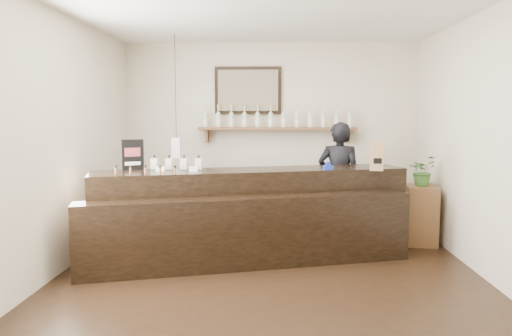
{
  "coord_description": "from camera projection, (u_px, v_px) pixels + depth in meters",
  "views": [
    {
      "loc": [
        0.04,
        -5.25,
        1.69
      ],
      "look_at": [
        -0.17,
        0.7,
        1.07
      ],
      "focal_mm": 35.0,
      "sensor_mm": 36.0,
      "label": 1
    }
  ],
  "objects": [
    {
      "name": "ground",
      "position": [
        269.0,
        273.0,
        5.4
      ],
      "size": [
        5.0,
        5.0,
        0.0
      ],
      "primitive_type": "plane",
      "color": "black",
      "rests_on": "ground"
    },
    {
      "name": "room_shell",
      "position": [
        269.0,
        115.0,
        5.22
      ],
      "size": [
        5.0,
        5.0,
        5.0
      ],
      "color": "beige",
      "rests_on": "ground"
    },
    {
      "name": "back_wall_decor",
      "position": [
        261.0,
        112.0,
        7.58
      ],
      "size": [
        2.66,
        0.96,
        1.69
      ],
      "color": "brown",
      "rests_on": "ground"
    },
    {
      "name": "counter",
      "position": [
        251.0,
        217.0,
        5.91
      ],
      "size": [
        3.8,
        1.99,
        1.22
      ],
      "color": "black",
      "rests_on": "ground"
    },
    {
      "name": "promo_sign",
      "position": [
        133.0,
        155.0,
        5.93
      ],
      "size": [
        0.23,
        0.15,
        0.36
      ],
      "color": "black",
      "rests_on": "counter"
    },
    {
      "name": "paper_bag",
      "position": [
        377.0,
        156.0,
        5.86
      ],
      "size": [
        0.17,
        0.14,
        0.33
      ],
      "color": "olive",
      "rests_on": "counter"
    },
    {
      "name": "tape_dispenser",
      "position": [
        328.0,
        167.0,
        5.92
      ],
      "size": [
        0.13,
        0.08,
        0.1
      ],
      "color": "#162E9E",
      "rests_on": "counter"
    },
    {
      "name": "side_cabinet",
      "position": [
        421.0,
        215.0,
        6.61
      ],
      "size": [
        0.46,
        0.58,
        0.78
      ],
      "color": "brown",
      "rests_on": "ground"
    },
    {
      "name": "potted_plant",
      "position": [
        422.0,
        171.0,
        6.55
      ],
      "size": [
        0.47,
        0.46,
        0.4
      ],
      "primitive_type": "imported",
      "rotation": [
        0.0,
        0.0,
        0.64
      ],
      "color": "#3D712D",
      "rests_on": "side_cabinet"
    },
    {
      "name": "shopkeeper",
      "position": [
        339.0,
        173.0,
        6.81
      ],
      "size": [
        0.75,
        0.59,
        1.82
      ],
      "primitive_type": "imported",
      "rotation": [
        0.0,
        0.0,
        2.88
      ],
      "color": "black",
      "rests_on": "ground"
    }
  ]
}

